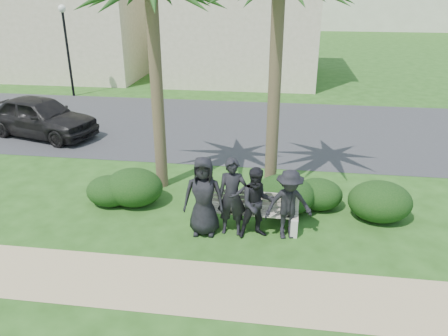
{
  "coord_description": "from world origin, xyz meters",
  "views": [
    {
      "loc": [
        1.42,
        -8.26,
        5.22
      ],
      "look_at": [
        0.13,
        1.0,
        1.24
      ],
      "focal_mm": 35.0,
      "sensor_mm": 36.0,
      "label": 1
    }
  ],
  "objects_px": {
    "street_lamp": "(66,35)",
    "man_d": "(289,205)",
    "man_a": "(204,196)",
    "park_bench": "(247,213)",
    "man_b": "(232,197)",
    "man_c": "(257,203)",
    "car_a": "(40,117)"
  },
  "relations": [
    {
      "from": "man_a",
      "to": "man_d",
      "type": "xyz_separation_m",
      "value": [
        1.85,
        0.06,
        -0.11
      ]
    },
    {
      "from": "street_lamp",
      "to": "man_d",
      "type": "relative_size",
      "value": 2.66
    },
    {
      "from": "man_b",
      "to": "man_d",
      "type": "relative_size",
      "value": 1.11
    },
    {
      "from": "man_c",
      "to": "man_d",
      "type": "distance_m",
      "value": 0.68
    },
    {
      "from": "street_lamp",
      "to": "car_a",
      "type": "bearing_deg",
      "value": -74.3
    },
    {
      "from": "street_lamp",
      "to": "man_c",
      "type": "relative_size",
      "value": 2.62
    },
    {
      "from": "man_a",
      "to": "man_b",
      "type": "relative_size",
      "value": 1.02
    },
    {
      "from": "man_c",
      "to": "car_a",
      "type": "height_order",
      "value": "man_c"
    },
    {
      "from": "park_bench",
      "to": "car_a",
      "type": "distance_m",
      "value": 9.74
    },
    {
      "from": "park_bench",
      "to": "man_c",
      "type": "height_order",
      "value": "man_c"
    },
    {
      "from": "street_lamp",
      "to": "man_a",
      "type": "distance_m",
      "value": 14.92
    },
    {
      "from": "street_lamp",
      "to": "man_a",
      "type": "height_order",
      "value": "street_lamp"
    },
    {
      "from": "man_a",
      "to": "man_c",
      "type": "height_order",
      "value": "man_a"
    },
    {
      "from": "man_c",
      "to": "park_bench",
      "type": "bearing_deg",
      "value": 108.64
    },
    {
      "from": "park_bench",
      "to": "car_a",
      "type": "relative_size",
      "value": 0.54
    },
    {
      "from": "park_bench",
      "to": "man_c",
      "type": "distance_m",
      "value": 0.62
    },
    {
      "from": "park_bench",
      "to": "man_d",
      "type": "bearing_deg",
      "value": -15.69
    },
    {
      "from": "park_bench",
      "to": "man_b",
      "type": "height_order",
      "value": "man_b"
    },
    {
      "from": "park_bench",
      "to": "man_c",
      "type": "bearing_deg",
      "value": -52.44
    },
    {
      "from": "man_a",
      "to": "man_d",
      "type": "height_order",
      "value": "man_a"
    },
    {
      "from": "man_d",
      "to": "street_lamp",
      "type": "bearing_deg",
      "value": 118.21
    },
    {
      "from": "man_a",
      "to": "man_c",
      "type": "bearing_deg",
      "value": -2.95
    },
    {
      "from": "man_b",
      "to": "car_a",
      "type": "relative_size",
      "value": 0.41
    },
    {
      "from": "street_lamp",
      "to": "park_bench",
      "type": "xyz_separation_m",
      "value": [
        9.73,
        -11.52,
        -2.58
      ]
    },
    {
      "from": "man_a",
      "to": "man_b",
      "type": "xyz_separation_m",
      "value": [
        0.62,
        0.08,
        -0.02
      ]
    },
    {
      "from": "man_a",
      "to": "man_d",
      "type": "relative_size",
      "value": 1.13
    },
    {
      "from": "park_bench",
      "to": "man_d",
      "type": "relative_size",
      "value": 1.45
    },
    {
      "from": "park_bench",
      "to": "man_a",
      "type": "relative_size",
      "value": 1.28
    },
    {
      "from": "man_b",
      "to": "car_a",
      "type": "height_order",
      "value": "man_b"
    },
    {
      "from": "park_bench",
      "to": "man_b",
      "type": "distance_m",
      "value": 0.67
    },
    {
      "from": "man_a",
      "to": "man_c",
      "type": "xyz_separation_m",
      "value": [
        1.18,
        0.01,
        -0.09
      ]
    },
    {
      "from": "man_b",
      "to": "man_c",
      "type": "distance_m",
      "value": 0.57
    }
  ]
}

